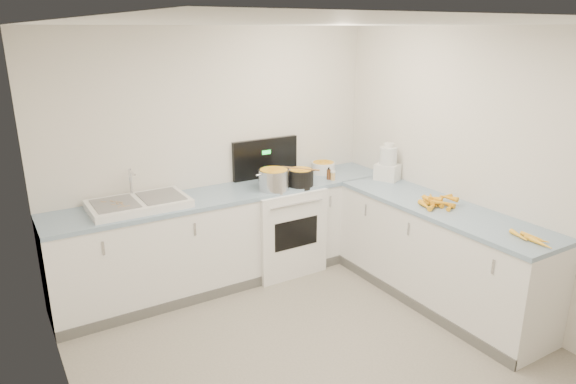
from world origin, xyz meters
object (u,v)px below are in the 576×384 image
stove (279,226)px  steel_pot (274,181)px  sink (139,203)px  extract_bottle (329,175)px  black_pot (300,178)px  mixing_bowl (323,168)px  food_processor (388,164)px  spice_jar (333,176)px

stove → steel_pot: size_ratio=4.46×
sink → steel_pot: 1.31m
stove → extract_bottle: (0.53, -0.14, 0.52)m
stove → steel_pot: stove is taller
sink → black_pot: sink is taller
sink → extract_bottle: 1.98m
stove → extract_bottle: bearing=-14.7°
mixing_bowl → food_processor: (0.42, -0.58, 0.11)m
spice_jar → black_pot: bearing=177.6°
sink → black_pot: size_ratio=3.25×
extract_bottle → sink: bearing=175.5°
spice_jar → mixing_bowl: bearing=74.8°
sink → extract_bottle: sink is taller
steel_pot → food_processor: bearing=-15.3°
mixing_bowl → steel_pot: bearing=-162.2°
stove → sink: bearing=179.4°
stove → extract_bottle: size_ratio=12.60×
sink → mixing_bowl: 2.08m
steel_pot → extract_bottle: size_ratio=2.83×
stove → steel_pot: bearing=-135.4°
extract_bottle → steel_pot: bearing=-179.5°
steel_pot → food_processor: food_processor is taller
steel_pot → food_processor: size_ratio=0.77×
steel_pot → mixing_bowl: size_ratio=1.16×
black_pot → mixing_bowl: size_ratio=1.00×
black_pot → food_processor: food_processor is taller
stove → steel_pot: 0.59m
mixing_bowl → spice_jar: bearing=-105.2°
black_pot → food_processor: size_ratio=0.67×
stove → food_processor: 1.31m
sink → extract_bottle: (1.98, -0.15, 0.02)m
spice_jar → steel_pot: bearing=176.7°
sink → steel_pot: bearing=-7.0°
stove → mixing_bowl: (0.63, 0.11, 0.53)m
steel_pot → spice_jar: size_ratio=3.67×
steel_pot → black_pot: 0.30m
steel_pot → black_pot: size_ratio=1.15×
sink → spice_jar: sink is taller
steel_pot → extract_bottle: steel_pot is taller
sink → black_pot: (1.60, -0.18, 0.04)m
spice_jar → food_processor: bearing=-29.9°
mixing_bowl → spice_jar: 0.30m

